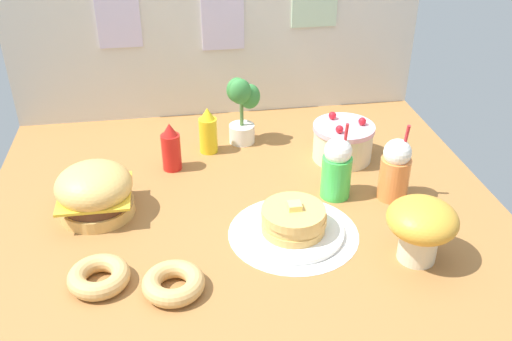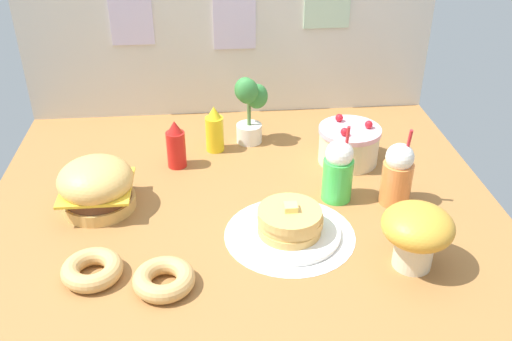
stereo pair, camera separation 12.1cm
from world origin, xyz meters
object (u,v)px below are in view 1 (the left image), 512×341
(orange_float_cup, at_px, (395,170))
(donut_pink_glaze, at_px, (99,276))
(burger, at_px, (95,192))
(pancake_stack, at_px, (293,223))
(mustard_bottle, at_px, (208,132))
(layer_cake, at_px, (343,142))
(potted_plant, at_px, (242,107))
(ketchup_bottle, at_px, (171,148))
(donut_chocolate, at_px, (173,283))
(cream_soda_cup, at_px, (337,168))
(mushroom_stool, at_px, (421,225))

(orange_float_cup, xyz_separation_m, donut_pink_glaze, (-1.09, -0.33, -0.09))
(burger, relative_size, donut_pink_glaze, 1.43)
(burger, bearing_deg, orange_float_cup, -3.35)
(pancake_stack, relative_size, mustard_bottle, 1.70)
(layer_cake, bearing_deg, potted_plant, 151.66)
(orange_float_cup, distance_m, donut_pink_glaze, 1.14)
(ketchup_bottle, distance_m, mustard_bottle, 0.21)
(ketchup_bottle, bearing_deg, burger, -134.71)
(donut_pink_glaze, relative_size, potted_plant, 0.61)
(ketchup_bottle, bearing_deg, donut_chocolate, -91.53)
(ketchup_bottle, xyz_separation_m, orange_float_cup, (0.84, -0.35, 0.03))
(layer_cake, xyz_separation_m, potted_plant, (-0.41, 0.22, 0.09))
(burger, bearing_deg, mustard_bottle, 42.70)
(pancake_stack, bearing_deg, ketchup_bottle, 127.74)
(burger, height_order, mustard_bottle, mustard_bottle)
(donut_chocolate, xyz_separation_m, potted_plant, (0.35, 0.95, 0.14))
(burger, relative_size, cream_soda_cup, 0.88)
(burger, distance_m, layer_cake, 1.05)
(pancake_stack, distance_m, ketchup_bottle, 0.67)
(orange_float_cup, bearing_deg, layer_cake, 107.71)
(ketchup_bottle, bearing_deg, orange_float_cup, -22.94)
(donut_pink_glaze, xyz_separation_m, potted_plant, (0.58, 0.88, 0.14))
(mustard_bottle, bearing_deg, pancake_stack, -69.67)
(burger, height_order, orange_float_cup, orange_float_cup)
(layer_cake, distance_m, donut_pink_glaze, 1.19)
(pancake_stack, bearing_deg, donut_chocolate, -151.89)
(ketchup_bottle, bearing_deg, mustard_bottle, 37.67)
(ketchup_bottle, xyz_separation_m, mushroom_stool, (0.78, -0.72, 0.04))
(layer_cake, relative_size, mustard_bottle, 1.25)
(mustard_bottle, distance_m, donut_pink_glaze, 0.92)
(layer_cake, bearing_deg, burger, -165.46)
(layer_cake, relative_size, potted_plant, 0.82)
(cream_soda_cup, bearing_deg, ketchup_bottle, 153.67)
(donut_pink_glaze, bearing_deg, burger, 95.07)
(orange_float_cup, relative_size, donut_pink_glaze, 1.61)
(donut_chocolate, bearing_deg, mustard_bottle, 78.14)
(pancake_stack, height_order, orange_float_cup, orange_float_cup)
(burger, distance_m, ketchup_bottle, 0.41)
(pancake_stack, relative_size, mushroom_stool, 1.55)
(ketchup_bottle, xyz_separation_m, potted_plant, (0.33, 0.19, 0.07))
(mustard_bottle, xyz_separation_m, donut_chocolate, (-0.19, -0.88, -0.07))
(ketchup_bottle, distance_m, mushroom_stool, 1.07)
(ketchup_bottle, xyz_separation_m, donut_chocolate, (-0.02, -0.76, -0.07))
(burger, relative_size, orange_float_cup, 0.88)
(pancake_stack, xyz_separation_m, donut_chocolate, (-0.43, -0.23, -0.02))
(mustard_bottle, bearing_deg, mushroom_stool, -53.91)
(cream_soda_cup, xyz_separation_m, potted_plant, (-0.30, 0.50, 0.05))
(layer_cake, height_order, mushroom_stool, mushroom_stool)
(pancake_stack, relative_size, donut_chocolate, 1.83)
(orange_float_cup, relative_size, donut_chocolate, 1.61)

